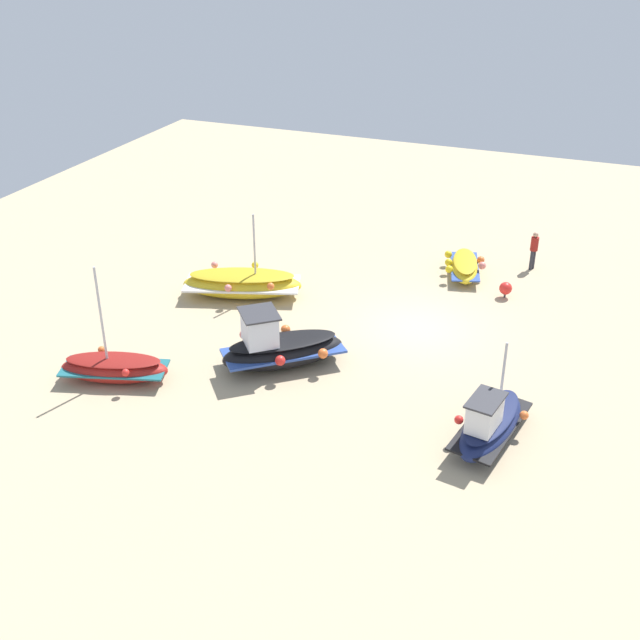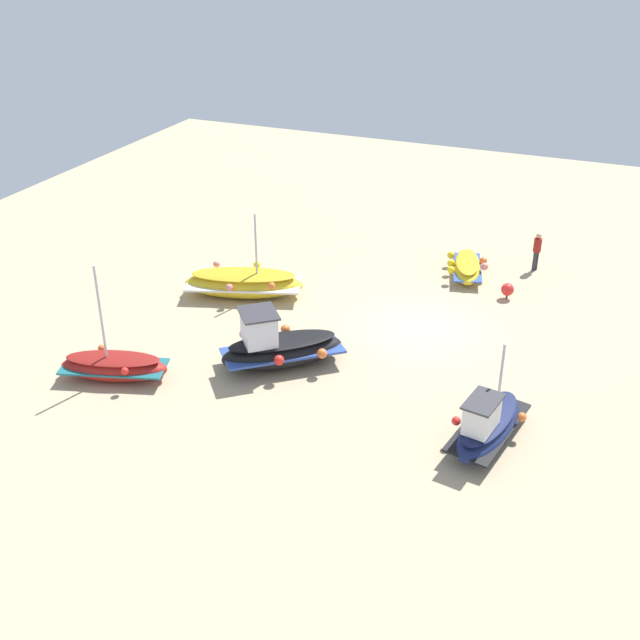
# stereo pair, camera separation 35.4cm
# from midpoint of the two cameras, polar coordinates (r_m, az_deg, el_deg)

# --- Properties ---
(ground_plane) EXTENTS (47.84, 47.84, 0.00)m
(ground_plane) POSITION_cam_midpoint_polar(r_m,az_deg,el_deg) (28.99, 6.68, -0.51)
(ground_plane) COLOR tan
(fishing_boat_0) EXTENTS (3.24, 1.93, 0.80)m
(fishing_boat_0) POSITION_cam_midpoint_polar(r_m,az_deg,el_deg) (33.27, 10.01, 3.81)
(fishing_boat_0) COLOR gold
(fishing_boat_0) RESTS_ON ground_plane
(fishing_boat_1) EXTENTS (3.90, 4.20, 2.12)m
(fishing_boat_1) POSITION_cam_midpoint_polar(r_m,az_deg,el_deg) (26.19, -3.28, -1.98)
(fishing_boat_1) COLOR black
(fishing_boat_1) RESTS_ON ground_plane
(fishing_boat_2) EXTENTS (3.02, 4.88, 3.39)m
(fishing_boat_2) POSITION_cam_midpoint_polar(r_m,az_deg,el_deg) (31.01, -5.92, 2.61)
(fishing_boat_2) COLOR gold
(fishing_boat_2) RESTS_ON ground_plane
(fishing_boat_3) EXTENTS (3.80, 1.92, 2.90)m
(fishing_boat_3) POSITION_cam_midpoint_polar(r_m,az_deg,el_deg) (23.17, 11.64, -7.28)
(fishing_boat_3) COLOR navy
(fishing_boat_3) RESTS_ON ground_plane
(fishing_boat_4) EXTENTS (2.19, 3.68, 3.97)m
(fishing_boat_4) POSITION_cam_midpoint_polar(r_m,az_deg,el_deg) (26.35, -14.90, -3.33)
(fishing_boat_4) COLOR maroon
(fishing_boat_4) RESTS_ON ground_plane
(person_walking) EXTENTS (0.32, 0.32, 1.64)m
(person_walking) POSITION_cam_midpoint_polar(r_m,az_deg,el_deg) (34.19, 14.79, 5.02)
(person_walking) COLOR #2D2D38
(person_walking) RESTS_ON ground_plane
(mooring_buoy_0) EXTENTS (0.50, 0.50, 0.64)m
(mooring_buoy_0) POSITION_cam_midpoint_polar(r_m,az_deg,el_deg) (31.60, 12.84, 2.22)
(mooring_buoy_0) COLOR #3F3F42
(mooring_buoy_0) RESTS_ON ground_plane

